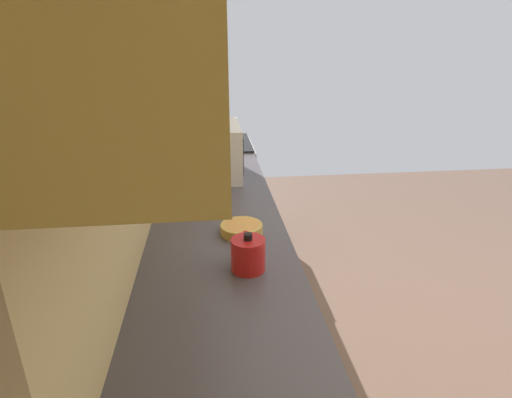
# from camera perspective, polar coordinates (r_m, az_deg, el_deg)

# --- Properties ---
(ground_plane) EXTENTS (6.59, 6.59, 0.00)m
(ground_plane) POSITION_cam_1_polar(r_m,az_deg,el_deg) (2.82, 24.34, -18.25)
(ground_plane) COLOR brown
(wall_back) EXTENTS (4.24, 0.12, 2.74)m
(wall_back) POSITION_cam_1_polar(r_m,az_deg,el_deg) (1.88, -17.79, 9.83)
(wall_back) COLOR #E7C57D
(wall_back) RESTS_ON ground_plane
(counter_run) EXTENTS (3.30, 0.65, 0.88)m
(counter_run) POSITION_cam_1_polar(r_m,az_deg,el_deg) (1.90, -4.82, -20.75)
(counter_run) COLOR tan
(counter_run) RESTS_ON ground_plane
(oven_range) EXTENTS (0.69, 0.67, 1.06)m
(oven_range) POSITION_cam_1_polar(r_m,az_deg,el_deg) (3.63, -5.74, 1.06)
(oven_range) COLOR #B7BABF
(oven_range) RESTS_ON ground_plane
(microwave) EXTENTS (0.51, 0.40, 0.33)m
(microwave) POSITION_cam_1_polar(r_m,az_deg,el_deg) (2.65, -6.53, 6.79)
(microwave) COLOR white
(microwave) RESTS_ON counter_run
(bowl) EXTENTS (0.19, 0.19, 0.04)m
(bowl) POSITION_cam_1_polar(r_m,az_deg,el_deg) (1.87, -2.05, -4.13)
(bowl) COLOR gold
(bowl) RESTS_ON counter_run
(kettle) EXTENTS (0.18, 0.13, 0.15)m
(kettle) POSITION_cam_1_polar(r_m,az_deg,el_deg) (1.57, -1.12, -7.74)
(kettle) COLOR red
(kettle) RESTS_ON counter_run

